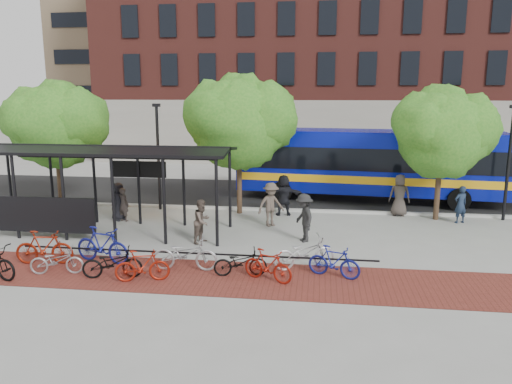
# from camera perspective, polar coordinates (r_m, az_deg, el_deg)

# --- Properties ---
(ground) EXTENTS (160.00, 160.00, 0.00)m
(ground) POSITION_cam_1_polar(r_m,az_deg,el_deg) (20.29, 5.00, -4.92)
(ground) COLOR #9E9E99
(ground) RESTS_ON ground
(asphalt_street) EXTENTS (160.00, 8.00, 0.01)m
(asphalt_street) POSITION_cam_1_polar(r_m,az_deg,el_deg) (28.05, 5.73, -0.30)
(asphalt_street) COLOR black
(asphalt_street) RESTS_ON ground
(curb) EXTENTS (160.00, 0.25, 0.12)m
(curb) POSITION_cam_1_polar(r_m,az_deg,el_deg) (24.14, 5.43, -2.11)
(curb) COLOR #B7B7B2
(curb) RESTS_ON ground
(brick_strip) EXTENTS (24.00, 3.00, 0.01)m
(brick_strip) POSITION_cam_1_polar(r_m,az_deg,el_deg) (15.79, -3.21, -9.77)
(brick_strip) COLOR maroon
(brick_strip) RESTS_ON ground
(bike_rack_rail) EXTENTS (12.00, 0.05, 0.95)m
(bike_rack_rail) POSITION_cam_1_polar(r_m,az_deg,el_deg) (16.88, -7.03, -8.41)
(bike_rack_rail) COLOR black
(bike_rack_rail) RESTS_ON ground
(building_brick) EXTENTS (55.00, 14.00, 20.00)m
(building_brick) POSITION_cam_1_polar(r_m,az_deg,el_deg) (46.57, 19.67, 16.15)
(building_brick) COLOR maroon
(building_brick) RESTS_ON ground
(building_tower) EXTENTS (22.00, 22.00, 30.00)m
(building_tower) POSITION_cam_1_polar(r_m,az_deg,el_deg) (62.46, -8.72, 19.95)
(building_tower) COLOR #7A664C
(building_tower) RESTS_ON ground
(bus_shelter) EXTENTS (10.60, 3.07, 3.60)m
(bus_shelter) POSITION_cam_1_polar(r_m,az_deg,el_deg) (21.14, -17.56, 3.56)
(bus_shelter) COLOR black
(bus_shelter) RESTS_ON ground
(tree_a) EXTENTS (4.90, 4.00, 6.18)m
(tree_a) POSITION_cam_1_polar(r_m,az_deg,el_deg) (26.13, -21.77, 7.45)
(tree_a) COLOR #382619
(tree_a) RESTS_ON ground
(tree_b) EXTENTS (5.15, 4.20, 6.47)m
(tree_b) POSITION_cam_1_polar(r_m,az_deg,el_deg) (23.13, -1.71, 8.37)
(tree_b) COLOR #382619
(tree_b) RESTS_ON ground
(tree_c) EXTENTS (4.66, 3.80, 5.92)m
(tree_c) POSITION_cam_1_polar(r_m,az_deg,el_deg) (23.47, 20.68, 6.70)
(tree_c) COLOR #382619
(tree_c) RESTS_ON ground
(lamp_post_left) EXTENTS (0.35, 0.20, 5.12)m
(lamp_post_left) POSITION_cam_1_polar(r_m,az_deg,el_deg) (24.51, -11.12, 4.32)
(lamp_post_left) COLOR black
(lamp_post_left) RESTS_ON ground
(lamp_post_right) EXTENTS (0.35, 0.20, 5.12)m
(lamp_post_right) POSITION_cam_1_polar(r_m,az_deg,el_deg) (24.65, 26.95, 3.32)
(lamp_post_right) COLOR black
(lamp_post_right) RESTS_ON ground
(bus) EXTENTS (13.88, 4.34, 3.69)m
(bus) POSITION_cam_1_polar(r_m,az_deg,el_deg) (26.90, 12.74, 3.52)
(bus) COLOR #08149D
(bus) RESTS_ON ground
(bike_1) EXTENTS (1.99, 0.79, 1.17)m
(bike_1) POSITION_cam_1_polar(r_m,az_deg,el_deg) (18.20, -23.04, -5.86)
(bike_1) COLOR maroon
(bike_1) RESTS_ON ground
(bike_2) EXTENTS (1.76, 0.91, 0.88)m
(bike_2) POSITION_cam_1_polar(r_m,az_deg,el_deg) (17.15, -21.82, -7.31)
(bike_2) COLOR gray
(bike_2) RESTS_ON ground
(bike_3) EXTENTS (2.16, 1.06, 1.25)m
(bike_3) POSITION_cam_1_polar(r_m,az_deg,el_deg) (17.66, -17.16, -5.81)
(bike_3) COLOR navy
(bike_3) RESTS_ON ground
(bike_4) EXTENTS (1.94, 1.03, 0.97)m
(bike_4) POSITION_cam_1_polar(r_m,az_deg,el_deg) (16.24, -16.11, -7.80)
(bike_4) COLOR black
(bike_4) RESTS_ON ground
(bike_5) EXTENTS (1.73, 0.88, 1.00)m
(bike_5) POSITION_cam_1_polar(r_m,az_deg,el_deg) (15.72, -12.87, -8.22)
(bike_5) COLOR maroon
(bike_5) RESTS_ON ground
(bike_6) EXTENTS (2.16, 0.87, 1.11)m
(bike_6) POSITION_cam_1_polar(r_m,az_deg,el_deg) (16.38, -8.13, -7.01)
(bike_6) COLOR #9A9A9D
(bike_6) RESTS_ON ground
(bike_8) EXTENTS (1.76, 0.92, 0.88)m
(bike_8) POSITION_cam_1_polar(r_m,az_deg,el_deg) (15.81, -1.80, -8.04)
(bike_8) COLOR black
(bike_8) RESTS_ON ground
(bike_9) EXTENTS (1.71, 1.11, 1.00)m
(bike_9) POSITION_cam_1_polar(r_m,az_deg,el_deg) (15.37, 1.36, -8.39)
(bike_9) COLOR maroon
(bike_9) RESTS_ON ground
(bike_10) EXTENTS (2.22, 1.48, 1.10)m
(bike_10) POSITION_cam_1_polar(r_m,az_deg,el_deg) (16.43, 5.54, -6.91)
(bike_10) COLOR #B8B8BA
(bike_10) RESTS_ON ground
(bike_11) EXTENTS (1.75, 1.01, 1.01)m
(bike_11) POSITION_cam_1_polar(r_m,az_deg,el_deg) (15.84, 8.91, -7.89)
(bike_11) COLOR navy
(bike_11) RESTS_ON ground
(pedestrian_0) EXTENTS (0.94, 1.01, 1.73)m
(pedestrian_0) POSITION_cam_1_polar(r_m,az_deg,el_deg) (23.15, -15.42, -1.03)
(pedestrian_0) COLOR black
(pedestrian_0) RESTS_ON ground
(pedestrian_1) EXTENTS (0.65, 0.54, 1.52)m
(pedestrian_1) POSITION_cam_1_polar(r_m,az_deg,el_deg) (22.93, -14.91, -1.39)
(pedestrian_1) COLOR #3F3632
(pedestrian_1) RESTS_ON ground
(pedestrian_3) EXTENTS (1.41, 1.27, 1.90)m
(pedestrian_3) POSITION_cam_1_polar(r_m,az_deg,el_deg) (21.32, 1.70, -1.44)
(pedestrian_3) COLOR #50443B
(pedestrian_3) RESTS_ON ground
(pedestrian_5) EXTENTS (1.85, 0.87, 1.92)m
(pedestrian_5) POSITION_cam_1_polar(r_m,az_deg,el_deg) (23.21, 3.17, -0.34)
(pedestrian_5) COLOR black
(pedestrian_5) RESTS_ON ground
(pedestrian_6) EXTENTS (1.02, 0.73, 1.95)m
(pedestrian_6) POSITION_cam_1_polar(r_m,az_deg,el_deg) (24.01, 16.08, -0.35)
(pedestrian_6) COLOR #423934
(pedestrian_6) RESTS_ON ground
(pedestrian_7) EXTENTS (0.71, 0.60, 1.66)m
(pedestrian_7) POSITION_cam_1_polar(r_m,az_deg,el_deg) (23.61, 22.34, -1.33)
(pedestrian_7) COLOR #1B2840
(pedestrian_7) RESTS_ON ground
(pedestrian_8) EXTENTS (0.89, 1.00, 1.70)m
(pedestrian_8) POSITION_cam_1_polar(r_m,az_deg,el_deg) (19.12, -6.17, -3.33)
(pedestrian_8) COLOR brown
(pedestrian_8) RESTS_ON ground
(pedestrian_9) EXTENTS (1.13, 1.39, 1.88)m
(pedestrian_9) POSITION_cam_1_polar(r_m,az_deg,el_deg) (19.25, 5.50, -2.95)
(pedestrian_9) COLOR black
(pedestrian_9) RESTS_ON ground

